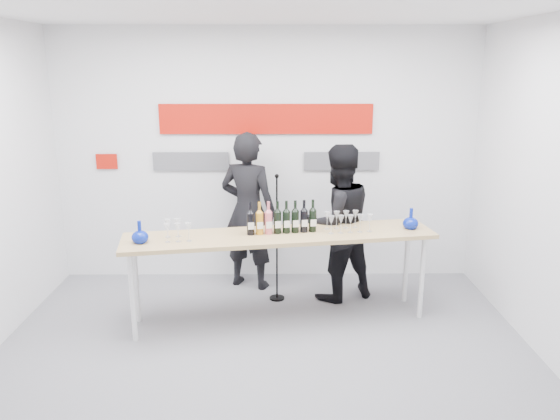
% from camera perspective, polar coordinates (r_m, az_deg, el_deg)
% --- Properties ---
extents(ground, '(5.00, 5.00, 0.00)m').
position_cam_1_polar(ground, '(5.15, -1.66, -14.94)').
color(ground, slate).
rests_on(ground, ground).
extents(back_wall, '(5.00, 0.04, 3.00)m').
position_cam_1_polar(back_wall, '(6.55, -1.44, 5.59)').
color(back_wall, silver).
rests_on(back_wall, ground).
extents(signage, '(3.38, 0.02, 0.79)m').
position_cam_1_polar(signage, '(6.48, -1.96, 8.22)').
color(signage, '#B31207').
rests_on(signage, back_wall).
extents(tasting_table, '(3.16, 1.11, 0.93)m').
position_cam_1_polar(tasting_table, '(5.47, 0.01, -3.21)').
color(tasting_table, tan).
rests_on(tasting_table, ground).
extents(wine_bottles, '(0.71, 0.19, 0.33)m').
position_cam_1_polar(wine_bottles, '(5.43, 0.20, -0.75)').
color(wine_bottles, black).
rests_on(wine_bottles, tasting_table).
extents(decanter_left, '(0.16, 0.16, 0.21)m').
position_cam_1_polar(decanter_left, '(5.32, -14.45, -2.22)').
color(decanter_left, '#081D94').
rests_on(decanter_left, tasting_table).
extents(decanter_right, '(0.16, 0.16, 0.21)m').
position_cam_1_polar(decanter_right, '(5.75, 13.51, -0.86)').
color(decanter_right, '#081D94').
rests_on(decanter_right, tasting_table).
extents(glasses_left, '(0.29, 0.24, 0.18)m').
position_cam_1_polar(glasses_left, '(5.33, -10.82, -2.13)').
color(glasses_left, silver).
rests_on(glasses_left, tasting_table).
extents(glasses_right, '(0.48, 0.27, 0.18)m').
position_cam_1_polar(glasses_right, '(5.56, 6.95, -1.25)').
color(glasses_right, silver).
rests_on(glasses_right, tasting_table).
extents(presenter_left, '(0.79, 0.66, 1.84)m').
position_cam_1_polar(presenter_left, '(6.33, -3.34, -0.12)').
color(presenter_left, black).
rests_on(presenter_left, ground).
extents(presenter_right, '(1.05, 0.96, 1.75)m').
position_cam_1_polar(presenter_right, '(6.04, 6.02, -1.37)').
color(presenter_right, black).
rests_on(presenter_right, ground).
extents(mic_stand, '(0.17, 0.17, 1.44)m').
position_cam_1_polar(mic_stand, '(6.08, -0.32, -5.48)').
color(mic_stand, black).
rests_on(mic_stand, ground).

